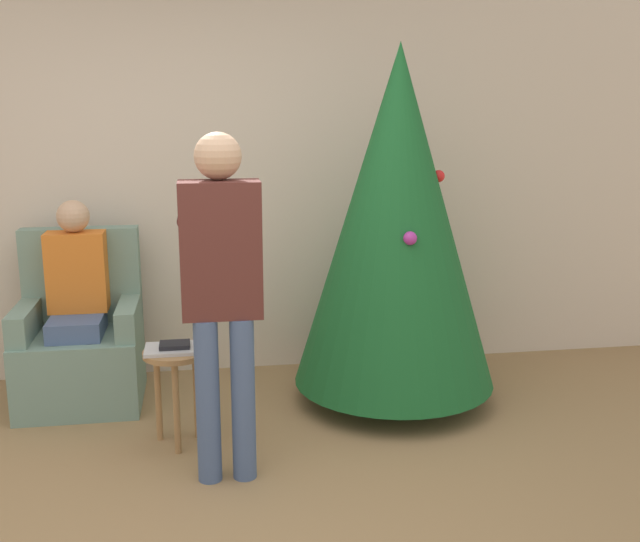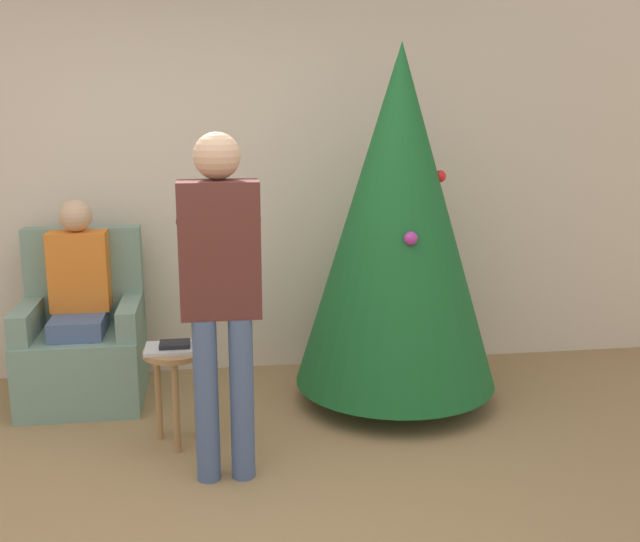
{
  "view_description": "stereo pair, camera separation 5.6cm",
  "coord_description": "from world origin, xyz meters",
  "px_view_note": "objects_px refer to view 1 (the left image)",
  "views": [
    {
      "loc": [
        0.09,
        -2.95,
        1.87
      ],
      "look_at": [
        0.72,
        1.01,
        0.96
      ],
      "focal_mm": 42.0,
      "sensor_mm": 36.0,
      "label": 1
    },
    {
      "loc": [
        0.14,
        -2.96,
        1.87
      ],
      "look_at": [
        0.72,
        1.01,
        0.96
      ],
      "focal_mm": 42.0,
      "sensor_mm": 36.0,
      "label": 2
    }
  ],
  "objects_px": {
    "christmas_tree": "(397,219)",
    "side_stool": "(176,370)",
    "person_seated": "(77,294)",
    "person_standing": "(222,277)",
    "armchair": "(81,345)"
  },
  "relations": [
    {
      "from": "person_seated",
      "to": "person_standing",
      "type": "relative_size",
      "value": 0.74
    },
    {
      "from": "armchair",
      "to": "side_stool",
      "type": "height_order",
      "value": "armchair"
    },
    {
      "from": "armchair",
      "to": "person_seated",
      "type": "height_order",
      "value": "person_seated"
    },
    {
      "from": "armchair",
      "to": "side_stool",
      "type": "relative_size",
      "value": 1.99
    },
    {
      "from": "christmas_tree",
      "to": "side_stool",
      "type": "height_order",
      "value": "christmas_tree"
    },
    {
      "from": "armchair",
      "to": "person_standing",
      "type": "bearing_deg",
      "value": -52.3
    },
    {
      "from": "side_stool",
      "to": "person_seated",
      "type": "bearing_deg",
      "value": 131.15
    },
    {
      "from": "christmas_tree",
      "to": "person_seated",
      "type": "distance_m",
      "value": 2.03
    },
    {
      "from": "christmas_tree",
      "to": "person_seated",
      "type": "height_order",
      "value": "christmas_tree"
    },
    {
      "from": "christmas_tree",
      "to": "armchair",
      "type": "height_order",
      "value": "christmas_tree"
    },
    {
      "from": "side_stool",
      "to": "armchair",
      "type": "bearing_deg",
      "value": 129.83
    },
    {
      "from": "christmas_tree",
      "to": "armchair",
      "type": "relative_size",
      "value": 2.05
    },
    {
      "from": "person_seated",
      "to": "person_standing",
      "type": "bearing_deg",
      "value": -51.46
    },
    {
      "from": "christmas_tree",
      "to": "side_stool",
      "type": "xyz_separation_m",
      "value": [
        -1.35,
        -0.44,
        -0.74
      ]
    },
    {
      "from": "person_seated",
      "to": "person_standing",
      "type": "xyz_separation_m",
      "value": [
        0.87,
        -1.09,
        0.33
      ]
    }
  ]
}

